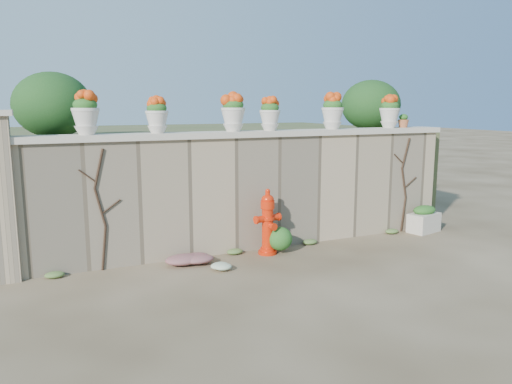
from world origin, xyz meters
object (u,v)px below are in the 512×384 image
fire_hydrant (268,222)px  terracotta_pot (403,121)px  planter_box (424,220)px  urn_pot_0 (86,113)px

fire_hydrant → terracotta_pot: size_ratio=4.33×
fire_hydrant → planter_box: (3.56, 0.06, -0.32)m
fire_hydrant → planter_box: bearing=-8.2°
planter_box → terracotta_pot: size_ratio=2.79×
urn_pot_0 → fire_hydrant: bearing=-10.0°
planter_box → terracotta_pot: bearing=108.3°
fire_hydrant → urn_pot_0: bearing=160.8°
fire_hydrant → urn_pot_0: (-2.83, 0.50, 1.85)m
fire_hydrant → urn_pot_0: urn_pot_0 is taller
planter_box → urn_pot_0: urn_pot_0 is taller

